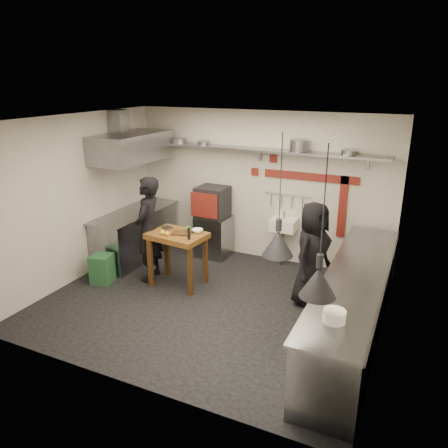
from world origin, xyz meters
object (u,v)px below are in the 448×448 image
at_px(green_bin, 102,269).
at_px(prep_table, 178,259).
at_px(oven_stand, 214,236).
at_px(combi_oven, 213,202).
at_px(chef_left, 148,229).
at_px(chef_right, 312,254).

relative_size(green_bin, prep_table, 0.54).
bearing_deg(green_bin, oven_stand, 57.62).
xyz_separation_m(combi_oven, chef_left, (-0.51, -1.43, -0.18)).
xyz_separation_m(chef_left, chef_right, (2.74, 0.32, -0.09)).
bearing_deg(chef_left, green_bin, -65.87).
bearing_deg(prep_table, combi_oven, 98.52).
bearing_deg(chef_right, green_bin, 118.47).
bearing_deg(green_bin, chef_right, 13.36).
distance_m(oven_stand, chef_left, 1.58).
bearing_deg(prep_table, green_bin, -151.49).
height_order(combi_oven, green_bin, combi_oven).
distance_m(combi_oven, chef_right, 2.50).
height_order(oven_stand, green_bin, oven_stand).
bearing_deg(combi_oven, chef_right, -24.74).
distance_m(oven_stand, combi_oven, 0.69).
distance_m(green_bin, prep_table, 1.33).
bearing_deg(green_bin, combi_oven, 58.70).
bearing_deg(chef_left, chef_right, 84.34).
distance_m(combi_oven, chef_left, 1.52).
xyz_separation_m(prep_table, chef_left, (-0.56, -0.01, 0.45)).
relative_size(oven_stand, chef_right, 0.49).
bearing_deg(oven_stand, combi_oven, 144.97).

